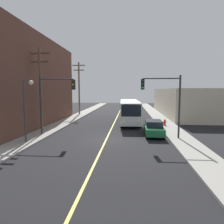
{
  "coord_description": "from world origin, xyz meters",
  "views": [
    {
      "loc": [
        2.21,
        -19.27,
        4.7
      ],
      "look_at": [
        0.0,
        6.56,
        2.0
      ],
      "focal_mm": 32.96,
      "sensor_mm": 36.0,
      "label": 1
    }
  ],
  "objects_px": {
    "traffic_signal_right_corner": "(163,95)",
    "utility_pole_mid": "(79,86)",
    "city_bus": "(129,110)",
    "traffic_signal_left_corner": "(55,95)",
    "parked_car_green": "(154,128)",
    "fire_hydrant": "(165,122)",
    "street_lamp_left": "(27,102)",
    "utility_pole_near": "(41,86)"
  },
  "relations": [
    {
      "from": "parked_car_green",
      "to": "utility_pole_mid",
      "type": "distance_m",
      "value": 22.21
    },
    {
      "from": "utility_pole_mid",
      "to": "traffic_signal_right_corner",
      "type": "distance_m",
      "value": 23.28
    },
    {
      "from": "parked_car_green",
      "to": "traffic_signal_left_corner",
      "type": "distance_m",
      "value": 10.75
    },
    {
      "from": "utility_pole_near",
      "to": "street_lamp_left",
      "type": "bearing_deg",
      "value": -81.05
    },
    {
      "from": "parked_car_green",
      "to": "city_bus",
      "type": "bearing_deg",
      "value": 105.99
    },
    {
      "from": "city_bus",
      "to": "traffic_signal_left_corner",
      "type": "height_order",
      "value": "traffic_signal_left_corner"
    },
    {
      "from": "traffic_signal_left_corner",
      "to": "city_bus",
      "type": "bearing_deg",
      "value": 51.91
    },
    {
      "from": "traffic_signal_left_corner",
      "to": "traffic_signal_right_corner",
      "type": "height_order",
      "value": "same"
    },
    {
      "from": "city_bus",
      "to": "traffic_signal_left_corner",
      "type": "distance_m",
      "value": 12.59
    },
    {
      "from": "traffic_signal_right_corner",
      "to": "utility_pole_mid",
      "type": "bearing_deg",
      "value": 123.87
    },
    {
      "from": "parked_car_green",
      "to": "street_lamp_left",
      "type": "distance_m",
      "value": 12.56
    },
    {
      "from": "fire_hydrant",
      "to": "utility_pole_near",
      "type": "bearing_deg",
      "value": -160.29
    },
    {
      "from": "utility_pole_mid",
      "to": "street_lamp_left",
      "type": "xyz_separation_m",
      "value": [
        0.71,
        -21.87,
        -1.89
      ]
    },
    {
      "from": "traffic_signal_right_corner",
      "to": "street_lamp_left",
      "type": "bearing_deg",
      "value": -168.12
    },
    {
      "from": "street_lamp_left",
      "to": "utility_pole_mid",
      "type": "bearing_deg",
      "value": 91.87
    },
    {
      "from": "parked_car_green",
      "to": "street_lamp_left",
      "type": "bearing_deg",
      "value": -160.96
    },
    {
      "from": "utility_pole_mid",
      "to": "fire_hydrant",
      "type": "bearing_deg",
      "value": -40.02
    },
    {
      "from": "city_bus",
      "to": "street_lamp_left",
      "type": "bearing_deg",
      "value": -125.16
    },
    {
      "from": "utility_pole_near",
      "to": "utility_pole_mid",
      "type": "distance_m",
      "value": 17.25
    },
    {
      "from": "fire_hydrant",
      "to": "city_bus",
      "type": "bearing_deg",
      "value": 146.93
    },
    {
      "from": "fire_hydrant",
      "to": "street_lamp_left",
      "type": "bearing_deg",
      "value": -144.41
    },
    {
      "from": "utility_pole_near",
      "to": "traffic_signal_left_corner",
      "type": "bearing_deg",
      "value": -35.38
    },
    {
      "from": "parked_car_green",
      "to": "fire_hydrant",
      "type": "relative_size",
      "value": 5.25
    },
    {
      "from": "city_bus",
      "to": "fire_hydrant",
      "type": "distance_m",
      "value": 5.68
    },
    {
      "from": "city_bus",
      "to": "utility_pole_near",
      "type": "height_order",
      "value": "utility_pole_near"
    },
    {
      "from": "city_bus",
      "to": "utility_pole_near",
      "type": "xyz_separation_m",
      "value": [
        -9.76,
        -8.19,
        3.4
      ]
    },
    {
      "from": "traffic_signal_right_corner",
      "to": "fire_hydrant",
      "type": "distance_m",
      "value": 8.24
    },
    {
      "from": "utility_pole_near",
      "to": "traffic_signal_right_corner",
      "type": "xyz_separation_m",
      "value": [
        12.97,
        -2.05,
        -0.91
      ]
    },
    {
      "from": "city_bus",
      "to": "utility_pole_near",
      "type": "bearing_deg",
      "value": -140.0
    },
    {
      "from": "utility_pole_near",
      "to": "street_lamp_left",
      "type": "distance_m",
      "value": 4.91
    },
    {
      "from": "traffic_signal_left_corner",
      "to": "traffic_signal_right_corner",
      "type": "relative_size",
      "value": 1.0
    },
    {
      "from": "city_bus",
      "to": "traffic_signal_left_corner",
      "type": "bearing_deg",
      "value": -128.09
    },
    {
      "from": "utility_pole_near",
      "to": "parked_car_green",
      "type": "bearing_deg",
      "value": -2.97
    },
    {
      "from": "parked_car_green",
      "to": "fire_hydrant",
      "type": "xyz_separation_m",
      "value": [
        2.12,
        5.8,
        -0.26
      ]
    },
    {
      "from": "utility_pole_near",
      "to": "traffic_signal_left_corner",
      "type": "xyz_separation_m",
      "value": [
        2.14,
        -1.52,
        -0.91
      ]
    },
    {
      "from": "utility_pole_mid",
      "to": "fire_hydrant",
      "type": "xyz_separation_m",
      "value": [
        14.39,
        -12.09,
        -5.05
      ]
    },
    {
      "from": "parked_car_green",
      "to": "traffic_signal_left_corner",
      "type": "relative_size",
      "value": 0.74
    },
    {
      "from": "traffic_signal_right_corner",
      "to": "street_lamp_left",
      "type": "relative_size",
      "value": 1.09
    },
    {
      "from": "utility_pole_mid",
      "to": "city_bus",
      "type": "bearing_deg",
      "value": -42.92
    },
    {
      "from": "utility_pole_near",
      "to": "fire_hydrant",
      "type": "xyz_separation_m",
      "value": [
        14.41,
        5.16,
        -4.63
      ]
    },
    {
      "from": "parked_car_green",
      "to": "traffic_signal_left_corner",
      "type": "xyz_separation_m",
      "value": [
        -10.14,
        -0.88,
        3.46
      ]
    },
    {
      "from": "utility_pole_mid",
      "to": "street_lamp_left",
      "type": "distance_m",
      "value": 21.97
    }
  ]
}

